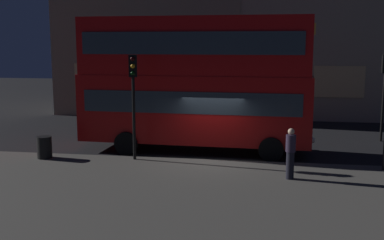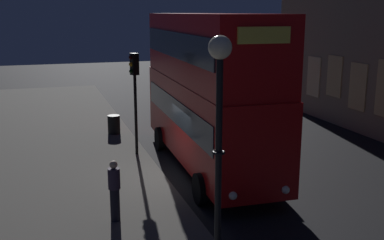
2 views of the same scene
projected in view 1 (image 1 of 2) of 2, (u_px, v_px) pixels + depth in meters
name	position (u px, v px, depth m)	size (l,w,h in m)	color
ground_plane	(212.00, 160.00, 18.96)	(80.00, 80.00, 0.00)	black
sidewalk_slab	(191.00, 202.00, 13.79)	(44.00, 9.80, 0.12)	#4C4944
building_with_clock	(157.00, 3.00, 32.47)	(12.05, 8.29, 14.79)	tan
double_decker_bus	(195.00, 78.00, 20.01)	(10.00, 3.08, 5.74)	#B20F0F
traffic_light_near_kerb	(133.00, 85.00, 18.08)	(0.38, 0.39, 4.10)	black
pedestrian	(290.00, 153.00, 15.77)	(0.33, 0.33, 1.74)	black
litter_bin	(44.00, 147.00, 18.70)	(0.58, 0.58, 0.88)	black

